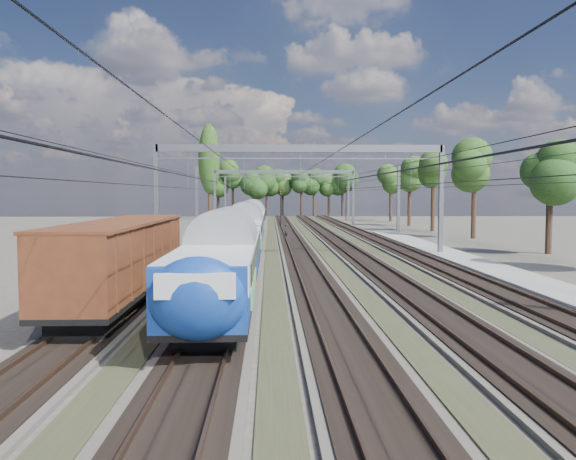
{
  "coord_description": "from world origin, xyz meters",
  "views": [
    {
      "loc": [
        -2.47,
        -15.26,
        5.07
      ],
      "look_at": [
        -1.31,
        19.76,
        2.8
      ],
      "focal_mm": 35.0,
      "sensor_mm": 36.0,
      "label": 1
    }
  ],
  "objects_px": {
    "emu_train": "(245,225)",
    "signal_near": "(281,204)",
    "freight_boxcar": "(123,257)",
    "signal_far": "(346,199)",
    "worker": "(286,231)"
  },
  "relations": [
    {
      "from": "emu_train",
      "to": "freight_boxcar",
      "type": "height_order",
      "value": "emu_train"
    },
    {
      "from": "freight_boxcar",
      "to": "signal_near",
      "type": "height_order",
      "value": "signal_near"
    },
    {
      "from": "signal_far",
      "to": "worker",
      "type": "bearing_deg",
      "value": -85.86
    },
    {
      "from": "emu_train",
      "to": "signal_far",
      "type": "distance_m",
      "value": 62.54
    },
    {
      "from": "freight_boxcar",
      "to": "worker",
      "type": "distance_m",
      "value": 39.92
    },
    {
      "from": "worker",
      "to": "signal_far",
      "type": "height_order",
      "value": "signal_far"
    },
    {
      "from": "freight_boxcar",
      "to": "signal_near",
      "type": "relative_size",
      "value": 2.6
    },
    {
      "from": "freight_boxcar",
      "to": "worker",
      "type": "height_order",
      "value": "freight_boxcar"
    },
    {
      "from": "emu_train",
      "to": "signal_near",
      "type": "relative_size",
      "value": 11.18
    },
    {
      "from": "freight_boxcar",
      "to": "signal_far",
      "type": "height_order",
      "value": "signal_far"
    },
    {
      "from": "emu_train",
      "to": "signal_near",
      "type": "bearing_deg",
      "value": 84.6
    },
    {
      "from": "worker",
      "to": "emu_train",
      "type": "bearing_deg",
      "value": -168.03
    },
    {
      "from": "signal_near",
      "to": "signal_far",
      "type": "height_order",
      "value": "signal_far"
    },
    {
      "from": "freight_boxcar",
      "to": "signal_far",
      "type": "bearing_deg",
      "value": 75.43
    },
    {
      "from": "worker",
      "to": "signal_far",
      "type": "relative_size",
      "value": 0.24
    }
  ]
}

